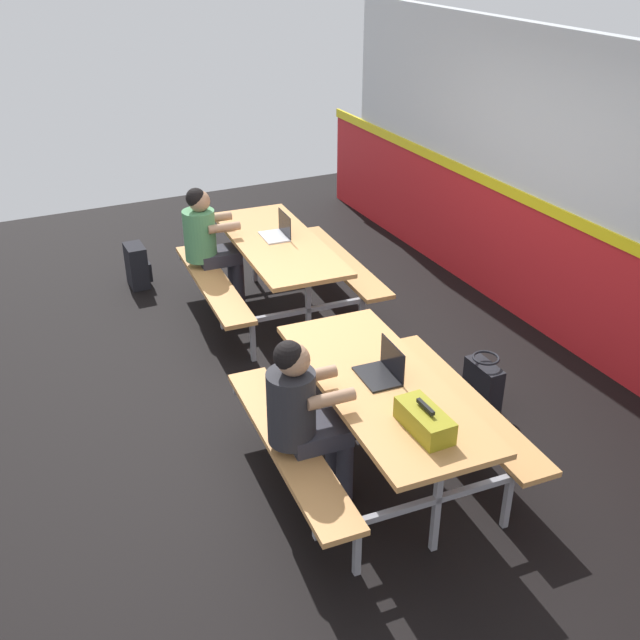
{
  "coord_description": "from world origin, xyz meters",
  "views": [
    {
      "loc": [
        4.72,
        -2.29,
        3.36
      ],
      "look_at": [
        0.0,
        -0.03,
        0.55
      ],
      "focal_mm": 42.11,
      "sensor_mm": 36.0,
      "label": 1
    }
  ],
  "objects_px": {
    "laptop_silver": "(278,232)",
    "backpack_dark": "(137,266)",
    "student_nearer": "(208,238)",
    "laptop_dark": "(383,370)",
    "picnic_table_right": "(380,403)",
    "toolbox_grey": "(424,420)",
    "picnic_table_left": "(278,257)",
    "tote_bag_bright": "(483,383)",
    "student_further": "(303,410)"
  },
  "relations": [
    {
      "from": "laptop_silver",
      "to": "backpack_dark",
      "type": "bearing_deg",
      "value": -134.39
    },
    {
      "from": "student_nearer",
      "to": "laptop_dark",
      "type": "xyz_separation_m",
      "value": [
        2.85,
        0.25,
        0.08
      ]
    },
    {
      "from": "picnic_table_right",
      "to": "backpack_dark",
      "type": "xyz_separation_m",
      "value": [
        -3.67,
        -0.75,
        -0.36
      ]
    },
    {
      "from": "picnic_table_right",
      "to": "toolbox_grey",
      "type": "distance_m",
      "value": 0.61
    },
    {
      "from": "laptop_silver",
      "to": "toolbox_grey",
      "type": "relative_size",
      "value": 0.83
    },
    {
      "from": "picnic_table_left",
      "to": "tote_bag_bright",
      "type": "bearing_deg",
      "value": 21.03
    },
    {
      "from": "laptop_dark",
      "to": "tote_bag_bright",
      "type": "xyz_separation_m",
      "value": [
        -0.31,
        1.1,
        -0.59
      ]
    },
    {
      "from": "student_further",
      "to": "tote_bag_bright",
      "type": "xyz_separation_m",
      "value": [
        -0.4,
        1.7,
        -0.51
      ]
    },
    {
      "from": "student_further",
      "to": "tote_bag_bright",
      "type": "distance_m",
      "value": 1.82
    },
    {
      "from": "laptop_silver",
      "to": "picnic_table_left",
      "type": "bearing_deg",
      "value": -25.22
    },
    {
      "from": "student_further",
      "to": "laptop_silver",
      "type": "height_order",
      "value": "student_further"
    },
    {
      "from": "student_nearer",
      "to": "laptop_silver",
      "type": "height_order",
      "value": "student_nearer"
    },
    {
      "from": "student_nearer",
      "to": "toolbox_grey",
      "type": "height_order",
      "value": "student_nearer"
    },
    {
      "from": "picnic_table_left",
      "to": "backpack_dark",
      "type": "bearing_deg",
      "value": -137.8
    },
    {
      "from": "student_further",
      "to": "picnic_table_right",
      "type": "bearing_deg",
      "value": 92.8
    },
    {
      "from": "picnic_table_right",
      "to": "laptop_dark",
      "type": "xyz_separation_m",
      "value": [
        -0.05,
        0.04,
        0.21
      ]
    },
    {
      "from": "picnic_table_right",
      "to": "toolbox_grey",
      "type": "height_order",
      "value": "toolbox_grey"
    },
    {
      "from": "toolbox_grey",
      "to": "tote_bag_bright",
      "type": "height_order",
      "value": "toolbox_grey"
    },
    {
      "from": "picnic_table_left",
      "to": "student_nearer",
      "type": "xyz_separation_m",
      "value": [
        -0.41,
        -0.53,
        0.13
      ]
    },
    {
      "from": "picnic_table_left",
      "to": "tote_bag_bright",
      "type": "distance_m",
      "value": 2.3
    },
    {
      "from": "picnic_table_right",
      "to": "backpack_dark",
      "type": "bearing_deg",
      "value": -168.47
    },
    {
      "from": "student_nearer",
      "to": "laptop_silver",
      "type": "distance_m",
      "value": 0.66
    },
    {
      "from": "student_further",
      "to": "toolbox_grey",
      "type": "bearing_deg",
      "value": 44.84
    },
    {
      "from": "student_nearer",
      "to": "tote_bag_bright",
      "type": "distance_m",
      "value": 2.91
    },
    {
      "from": "picnic_table_left",
      "to": "student_nearer",
      "type": "height_order",
      "value": "student_nearer"
    },
    {
      "from": "picnic_table_left",
      "to": "picnic_table_right",
      "type": "height_order",
      "value": "same"
    },
    {
      "from": "laptop_dark",
      "to": "backpack_dark",
      "type": "height_order",
      "value": "laptop_dark"
    },
    {
      "from": "backpack_dark",
      "to": "laptop_dark",
      "type": "bearing_deg",
      "value": 12.31
    },
    {
      "from": "laptop_silver",
      "to": "backpack_dark",
      "type": "distance_m",
      "value": 1.67
    },
    {
      "from": "laptop_silver",
      "to": "laptop_dark",
      "type": "height_order",
      "value": "same"
    },
    {
      "from": "laptop_silver",
      "to": "laptop_dark",
      "type": "distance_m",
      "value": 2.54
    },
    {
      "from": "picnic_table_left",
      "to": "toolbox_grey",
      "type": "relative_size",
      "value": 4.83
    },
    {
      "from": "student_further",
      "to": "backpack_dark",
      "type": "bearing_deg",
      "value": -177.06
    },
    {
      "from": "picnic_table_left",
      "to": "backpack_dark",
      "type": "distance_m",
      "value": 1.64
    },
    {
      "from": "picnic_table_right",
      "to": "tote_bag_bright",
      "type": "relative_size",
      "value": 4.49
    },
    {
      "from": "picnic_table_right",
      "to": "picnic_table_left",
      "type": "bearing_deg",
      "value": 172.51
    },
    {
      "from": "toolbox_grey",
      "to": "tote_bag_bright",
      "type": "relative_size",
      "value": 0.93
    },
    {
      "from": "student_nearer",
      "to": "toolbox_grey",
      "type": "relative_size",
      "value": 3.02
    },
    {
      "from": "picnic_table_right",
      "to": "tote_bag_bright",
      "type": "bearing_deg",
      "value": 107.87
    },
    {
      "from": "picnic_table_right",
      "to": "toolbox_grey",
      "type": "bearing_deg",
      "value": -3.4
    },
    {
      "from": "student_further",
      "to": "laptop_dark",
      "type": "xyz_separation_m",
      "value": [
        -0.08,
        0.6,
        0.08
      ]
    },
    {
      "from": "picnic_table_left",
      "to": "tote_bag_bright",
      "type": "relative_size",
      "value": 4.49
    },
    {
      "from": "student_further",
      "to": "toolbox_grey",
      "type": "xyz_separation_m",
      "value": [
        0.53,
        0.53,
        0.1
      ]
    },
    {
      "from": "picnic_table_left",
      "to": "student_further",
      "type": "height_order",
      "value": "student_further"
    },
    {
      "from": "laptop_dark",
      "to": "tote_bag_bright",
      "type": "bearing_deg",
      "value": 105.96
    },
    {
      "from": "laptop_dark",
      "to": "tote_bag_bright",
      "type": "distance_m",
      "value": 1.29
    },
    {
      "from": "picnic_table_left",
      "to": "laptop_dark",
      "type": "relative_size",
      "value": 5.81
    },
    {
      "from": "tote_bag_bright",
      "to": "picnic_table_left",
      "type": "bearing_deg",
      "value": -158.97
    },
    {
      "from": "toolbox_grey",
      "to": "student_nearer",
      "type": "bearing_deg",
      "value": -177.13
    },
    {
      "from": "toolbox_grey",
      "to": "picnic_table_left",
      "type": "bearing_deg",
      "value": 173.25
    }
  ]
}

